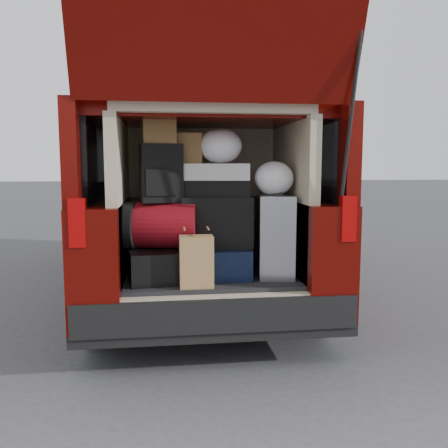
{
  "coord_description": "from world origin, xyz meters",
  "views": [
    {
      "loc": [
        -0.34,
        -3.28,
        1.37
      ],
      "look_at": [
        0.11,
        0.2,
        0.93
      ],
      "focal_mm": 38.0,
      "sensor_mm": 36.0,
      "label": 1
    }
  ],
  "objects_px": {
    "black_soft_case": "(217,221)",
    "twotone_duffel": "(213,180)",
    "navy_hardshell": "(220,261)",
    "red_duffel": "(161,225)",
    "silver_roller": "(276,236)",
    "black_hardshell": "(157,263)",
    "kraft_bag": "(196,262)",
    "backpack": "(161,173)"
  },
  "relations": [
    {
      "from": "black_soft_case",
      "to": "twotone_duffel",
      "type": "xyz_separation_m",
      "value": [
        -0.03,
        0.02,
        0.3
      ]
    },
    {
      "from": "navy_hardshell",
      "to": "red_duffel",
      "type": "height_order",
      "value": "red_duffel"
    },
    {
      "from": "silver_roller",
      "to": "black_soft_case",
      "type": "xyz_separation_m",
      "value": [
        -0.43,
        0.07,
        0.1
      ]
    },
    {
      "from": "black_hardshell",
      "to": "navy_hardshell",
      "type": "bearing_deg",
      "value": -3.63
    },
    {
      "from": "navy_hardshell",
      "to": "twotone_duffel",
      "type": "relative_size",
      "value": 0.94
    },
    {
      "from": "black_hardshell",
      "to": "navy_hardshell",
      "type": "relative_size",
      "value": 1.11
    },
    {
      "from": "navy_hardshell",
      "to": "black_soft_case",
      "type": "relative_size",
      "value": 0.98
    },
    {
      "from": "black_hardshell",
      "to": "twotone_duffel",
      "type": "xyz_separation_m",
      "value": [
        0.42,
        0.06,
        0.6
      ]
    },
    {
      "from": "black_hardshell",
      "to": "navy_hardshell",
      "type": "distance_m",
      "value": 0.46
    },
    {
      "from": "silver_roller",
      "to": "red_duffel",
      "type": "bearing_deg",
      "value": -172.55
    },
    {
      "from": "black_hardshell",
      "to": "twotone_duffel",
      "type": "relative_size",
      "value": 1.04
    },
    {
      "from": "kraft_bag",
      "to": "backpack",
      "type": "height_order",
      "value": "backpack"
    },
    {
      "from": "black_hardshell",
      "to": "backpack",
      "type": "height_order",
      "value": "backpack"
    },
    {
      "from": "black_hardshell",
      "to": "backpack",
      "type": "bearing_deg",
      "value": -1.32
    },
    {
      "from": "twotone_duffel",
      "to": "backpack",
      "type": "bearing_deg",
      "value": -161.65
    },
    {
      "from": "silver_roller",
      "to": "kraft_bag",
      "type": "height_order",
      "value": "silver_roller"
    },
    {
      "from": "red_duffel",
      "to": "black_soft_case",
      "type": "height_order",
      "value": "black_soft_case"
    },
    {
      "from": "navy_hardshell",
      "to": "backpack",
      "type": "distance_m",
      "value": 0.78
    },
    {
      "from": "black_soft_case",
      "to": "black_hardshell",
      "type": "bearing_deg",
      "value": -168.65
    },
    {
      "from": "kraft_bag",
      "to": "twotone_duffel",
      "type": "xyz_separation_m",
      "value": [
        0.15,
        0.35,
        0.54
      ]
    },
    {
      "from": "kraft_bag",
      "to": "red_duffel",
      "type": "relative_size",
      "value": 0.69
    },
    {
      "from": "red_duffel",
      "to": "black_soft_case",
      "type": "xyz_separation_m",
      "value": [
        0.41,
        0.04,
        0.02
      ]
    },
    {
      "from": "black_hardshell",
      "to": "backpack",
      "type": "xyz_separation_m",
      "value": [
        0.04,
        0.0,
        0.65
      ]
    },
    {
      "from": "silver_roller",
      "to": "red_duffel",
      "type": "height_order",
      "value": "silver_roller"
    },
    {
      "from": "red_duffel",
      "to": "navy_hardshell",
      "type": "bearing_deg",
      "value": 14.8
    },
    {
      "from": "black_hardshell",
      "to": "black_soft_case",
      "type": "distance_m",
      "value": 0.54
    },
    {
      "from": "red_duffel",
      "to": "black_soft_case",
      "type": "distance_m",
      "value": 0.41
    },
    {
      "from": "black_hardshell",
      "to": "silver_roller",
      "type": "xyz_separation_m",
      "value": [
        0.88,
        -0.03,
        0.19
      ]
    },
    {
      "from": "red_duffel",
      "to": "twotone_duffel",
      "type": "height_order",
      "value": "twotone_duffel"
    },
    {
      "from": "twotone_duffel",
      "to": "black_soft_case",
      "type": "bearing_deg",
      "value": -24.42
    },
    {
      "from": "kraft_bag",
      "to": "red_duffel",
      "type": "bearing_deg",
      "value": 128.79
    },
    {
      "from": "black_soft_case",
      "to": "backpack",
      "type": "xyz_separation_m",
      "value": [
        -0.41,
        -0.04,
        0.36
      ]
    },
    {
      "from": "red_duffel",
      "to": "twotone_duffel",
      "type": "distance_m",
      "value": 0.51
    },
    {
      "from": "backpack",
      "to": "silver_roller",
      "type": "bearing_deg",
      "value": -11.78
    },
    {
      "from": "silver_roller",
      "to": "twotone_duffel",
      "type": "relative_size",
      "value": 1.13
    },
    {
      "from": "kraft_bag",
      "to": "twotone_duffel",
      "type": "bearing_deg",
      "value": 66.06
    },
    {
      "from": "silver_roller",
      "to": "red_duffel",
      "type": "distance_m",
      "value": 0.85
    },
    {
      "from": "black_hardshell",
      "to": "backpack",
      "type": "distance_m",
      "value": 0.65
    },
    {
      "from": "kraft_bag",
      "to": "red_duffel",
      "type": "xyz_separation_m",
      "value": [
        -0.23,
        0.29,
        0.21
      ]
    },
    {
      "from": "silver_roller",
      "to": "black_soft_case",
      "type": "relative_size",
      "value": 1.17
    },
    {
      "from": "black_soft_case",
      "to": "silver_roller",
      "type": "bearing_deg",
      "value": -3.62
    },
    {
      "from": "navy_hardshell",
      "to": "red_duffel",
      "type": "bearing_deg",
      "value": -176.06
    }
  ]
}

